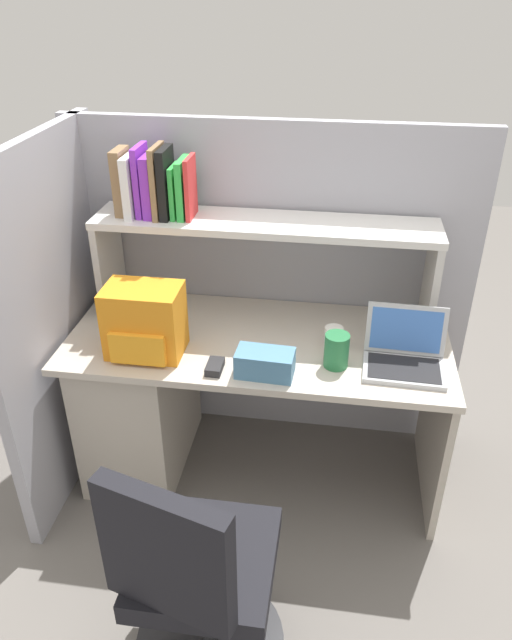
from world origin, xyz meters
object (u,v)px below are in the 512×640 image
tissue_box (265,363)px  snack_canister (336,350)px  computer_mouse (215,367)px  backpack (144,322)px  paper_cup (334,338)px  office_chair (197,587)px  laptop (404,354)px

tissue_box → snack_canister: snack_canister is taller
computer_mouse → snack_canister: bearing=13.0°
computer_mouse → snack_canister: snack_canister is taller
backpack → paper_cup: (0.75, 0.13, -0.09)m
snack_canister → office_chair: 0.98m
snack_canister → computer_mouse: bearing=-167.6°
laptop → office_chair: 1.13m
paper_cup → snack_canister: bearing=-83.2°
laptop → office_chair: bearing=-127.4°
backpack → paper_cup: size_ratio=3.03×
paper_cup → office_chair: (-0.37, -0.92, -0.39)m
paper_cup → office_chair: size_ratio=0.11×
laptop → computer_mouse: bearing=-168.9°
laptop → backpack: 1.03m
snack_canister → office_chair: (-0.38, -0.80, -0.41)m
computer_mouse → laptop: bearing=11.8°
laptop → tissue_box: 0.55m
laptop → paper_cup: size_ratio=3.22×
paper_cup → tissue_box: (-0.25, -0.22, 0.00)m
paper_cup → tissue_box: size_ratio=0.45×
backpack → office_chair: backpack is taller
laptop → office_chair: (-0.65, -0.84, -0.39)m
tissue_box → laptop: bearing=17.5°
backpack → office_chair: bearing=-64.4°
tissue_box → office_chair: bearing=-96.5°
computer_mouse → office_chair: size_ratio=0.11×
laptop → backpack: bearing=-177.0°
backpack → office_chair: 1.00m
computer_mouse → paper_cup: paper_cup is taller
computer_mouse → snack_canister: size_ratio=0.75×
paper_cup → snack_canister: size_ratio=0.71×
tissue_box → snack_canister: 0.28m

